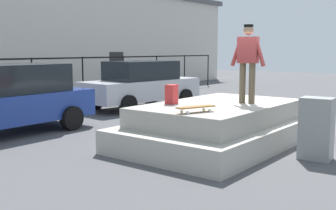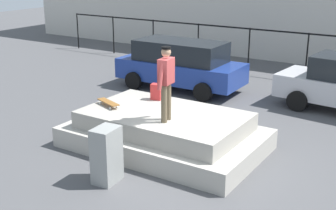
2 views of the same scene
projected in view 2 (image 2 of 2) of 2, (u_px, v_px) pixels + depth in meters
ground_plane at (189, 162)px, 10.46m from camera, size 60.00×60.00×0.00m
concrete_ledge at (164, 132)px, 11.18m from camera, size 4.78×2.94×0.92m
skateboarder at (166, 79)px, 10.14m from camera, size 0.30×0.81×1.74m
skateboard at (108, 102)px, 11.47m from camera, size 0.82×0.46×0.12m
backpack at (157, 92)px, 11.97m from camera, size 0.31×0.25×0.43m
car_blue_hatchback_near at (180, 64)px, 16.12m from camera, size 4.57×2.14×1.75m
utility_box at (107, 155)px, 9.39m from camera, size 0.49×0.63×1.20m
fence_row at (308, 47)px, 17.27m from camera, size 24.06×0.06×1.83m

